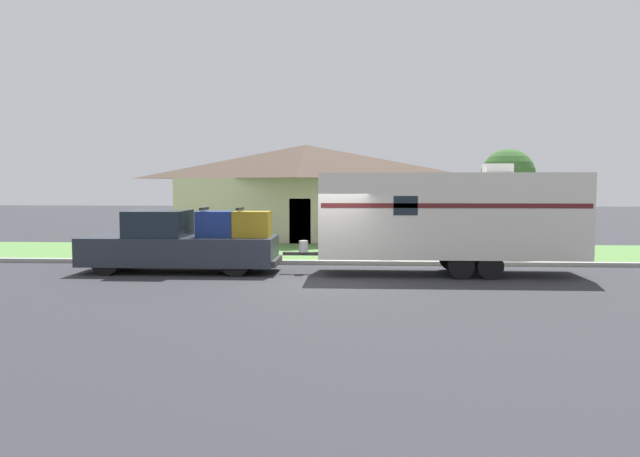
# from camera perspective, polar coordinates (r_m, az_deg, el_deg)

# --- Properties ---
(ground_plane) EXTENTS (120.00, 120.00, 0.00)m
(ground_plane) POSITION_cam_1_polar(r_m,az_deg,el_deg) (17.88, 0.46, -4.86)
(ground_plane) COLOR #2D2D33
(curb_strip) EXTENTS (80.00, 0.30, 0.14)m
(curb_strip) POSITION_cam_1_polar(r_m,az_deg,el_deg) (21.58, 0.96, -3.12)
(curb_strip) COLOR #999993
(curb_strip) RESTS_ON ground_plane
(lawn_strip) EXTENTS (80.00, 7.00, 0.03)m
(lawn_strip) POSITION_cam_1_polar(r_m,az_deg,el_deg) (25.21, 1.31, -2.20)
(lawn_strip) COLOR #568442
(lawn_strip) RESTS_ON ground_plane
(house_across_street) EXTENTS (12.90, 7.15, 4.78)m
(house_across_street) POSITION_cam_1_polar(r_m,az_deg,el_deg) (32.16, -1.32, 3.56)
(house_across_street) COLOR beige
(house_across_street) RESTS_ON ground_plane
(pickup_truck) EXTENTS (6.18, 1.97, 2.05)m
(pickup_truck) POSITION_cam_1_polar(r_m,az_deg,el_deg) (20.14, -12.55, -1.36)
(pickup_truck) COLOR black
(pickup_truck) RESTS_ON ground_plane
(travel_trailer) EXTENTS (9.12, 2.24, 3.40)m
(travel_trailer) POSITION_cam_1_polar(r_m,az_deg,el_deg) (19.52, 11.78, 1.19)
(travel_trailer) COLOR black
(travel_trailer) RESTS_ON ground_plane
(mailbox) EXTENTS (0.48, 0.20, 1.37)m
(mailbox) POSITION_cam_1_polar(r_m,az_deg,el_deg) (22.35, 6.39, -0.38)
(mailbox) COLOR brown
(mailbox) RESTS_ON ground_plane
(tree_in_yard) EXTENTS (2.03, 2.03, 4.12)m
(tree_in_yard) POSITION_cam_1_polar(r_m,az_deg,el_deg) (24.82, 16.81, 4.59)
(tree_in_yard) COLOR brown
(tree_in_yard) RESTS_ON ground_plane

